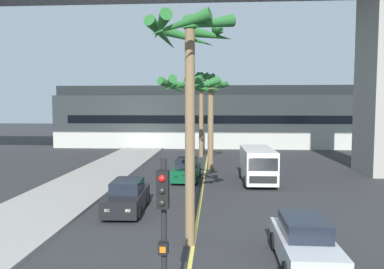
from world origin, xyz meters
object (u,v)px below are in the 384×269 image
(palm_tree_far_median, at_px, (189,99))
(car_queue_third, at_px, (305,244))
(car_queue_front, at_px, (187,170))
(palm_tree_mid_median, at_px, (210,100))
(car_queue_second, at_px, (127,197))
(delivery_van, at_px, (258,164))
(palm_tree_farthest_median, at_px, (190,58))
(traffic_light_median_near, at_px, (164,232))
(palm_tree_near_median, at_px, (201,92))

(palm_tree_far_median, bearing_deg, car_queue_third, -59.54)
(car_queue_front, height_order, palm_tree_far_median, palm_tree_far_median)
(car_queue_front, relative_size, palm_tree_mid_median, 0.56)
(car_queue_second, bearing_deg, palm_tree_far_median, 27.63)
(palm_tree_mid_median, relative_size, palm_tree_far_median, 1.07)
(delivery_van, relative_size, palm_tree_farthest_median, 0.62)
(traffic_light_median_near, bearing_deg, car_queue_front, 93.08)
(car_queue_second, distance_m, palm_tree_mid_median, 14.20)
(car_queue_second, bearing_deg, palm_tree_farthest_median, -51.32)
(car_queue_front, height_order, palm_tree_farthest_median, palm_tree_farthest_median)
(palm_tree_far_median, bearing_deg, car_queue_second, -152.37)
(traffic_light_median_near, bearing_deg, palm_tree_mid_median, 88.51)
(palm_tree_near_median, distance_m, palm_tree_mid_median, 7.66)
(car_queue_third, bearing_deg, car_queue_front, 109.97)
(traffic_light_median_near, height_order, palm_tree_mid_median, palm_tree_mid_median)
(traffic_light_median_near, distance_m, palm_tree_mid_median, 23.56)
(car_queue_front, height_order, traffic_light_median_near, traffic_light_median_near)
(palm_tree_farthest_median, bearing_deg, car_queue_third, -21.00)
(car_queue_second, bearing_deg, palm_tree_near_median, 81.87)
(traffic_light_median_near, xyz_separation_m, palm_tree_farthest_median, (0.08, 6.38, 4.26))
(car_queue_front, relative_size, palm_tree_far_median, 0.61)
(traffic_light_median_near, xyz_separation_m, palm_tree_near_median, (-0.47, 30.87, 3.98))
(car_queue_second, height_order, car_queue_third, same)
(traffic_light_median_near, bearing_deg, car_queue_third, 50.74)
(car_queue_second, distance_m, delivery_van, 10.38)
(palm_tree_far_median, bearing_deg, car_queue_front, 95.88)
(delivery_van, xyz_separation_m, palm_tree_farthest_median, (-3.84, -11.68, 5.69))
(delivery_van, relative_size, palm_tree_mid_median, 0.72)
(traffic_light_median_near, bearing_deg, car_queue_second, 107.45)
(car_queue_front, distance_m, delivery_van, 4.99)
(car_queue_third, height_order, palm_tree_farthest_median, palm_tree_farthest_median)
(car_queue_second, bearing_deg, traffic_light_median_near, -72.55)
(car_queue_front, xyz_separation_m, palm_tree_far_median, (0.66, -6.37, 4.88))
(car_queue_front, relative_size, delivery_van, 0.79)
(car_queue_third, xyz_separation_m, traffic_light_median_near, (-3.99, -4.88, 1.99))
(car_queue_third, bearing_deg, traffic_light_median_near, -129.26)
(car_queue_front, height_order, palm_tree_mid_median, palm_tree_mid_median)
(traffic_light_median_near, height_order, palm_tree_farthest_median, palm_tree_farthest_median)
(car_queue_third, xyz_separation_m, palm_tree_far_median, (-4.34, 7.37, 4.88))
(car_queue_third, relative_size, palm_tree_mid_median, 0.56)
(delivery_van, bearing_deg, traffic_light_median_near, -102.25)
(car_queue_front, xyz_separation_m, delivery_van, (4.92, -0.56, 0.57))
(palm_tree_near_median, bearing_deg, palm_tree_farthest_median, -88.70)
(traffic_light_median_near, relative_size, palm_tree_farthest_median, 0.49)
(car_queue_front, bearing_deg, palm_tree_far_median, -84.12)
(palm_tree_near_median, height_order, palm_tree_far_median, palm_tree_near_median)
(car_queue_third, distance_m, palm_tree_near_median, 27.04)
(car_queue_third, relative_size, delivery_van, 0.78)
(palm_tree_far_median, height_order, palm_tree_farthest_median, palm_tree_farthest_median)
(delivery_van, distance_m, palm_tree_far_median, 8.40)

